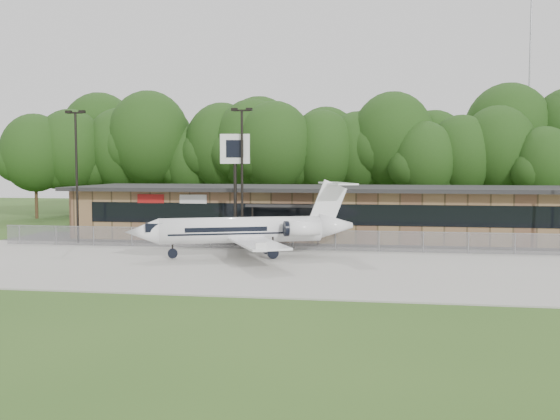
% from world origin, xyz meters
% --- Properties ---
extents(ground, '(160.00, 160.00, 0.00)m').
position_xyz_m(ground, '(0.00, 0.00, 0.00)').
color(ground, '#2D4F1C').
rests_on(ground, ground).
extents(apron, '(64.00, 18.00, 0.08)m').
position_xyz_m(apron, '(0.00, 8.00, 0.04)').
color(apron, '#9E9B93').
rests_on(apron, ground).
extents(parking_lot, '(50.00, 9.00, 0.06)m').
position_xyz_m(parking_lot, '(0.00, 19.50, 0.03)').
color(parking_lot, '#383835').
rests_on(parking_lot, ground).
extents(terminal, '(41.00, 11.65, 4.30)m').
position_xyz_m(terminal, '(-0.00, 23.94, 2.18)').
color(terminal, olive).
rests_on(terminal, ground).
extents(fence, '(46.00, 0.04, 1.52)m').
position_xyz_m(fence, '(0.00, 15.00, 0.78)').
color(fence, gray).
rests_on(fence, ground).
extents(treeline, '(72.00, 12.00, 15.00)m').
position_xyz_m(treeline, '(0.00, 42.00, 7.50)').
color(treeline, '#1C3511').
rests_on(treeline, ground).
extents(radio_mast, '(0.20, 0.20, 25.00)m').
position_xyz_m(radio_mast, '(22.00, 48.00, 12.50)').
color(radio_mast, gray).
rests_on(radio_mast, ground).
extents(light_pole_left, '(1.55, 0.30, 10.23)m').
position_xyz_m(light_pole_left, '(-18.00, 16.50, 5.98)').
color(light_pole_left, black).
rests_on(light_pole_left, ground).
extents(light_pole_mid, '(1.55, 0.30, 10.23)m').
position_xyz_m(light_pole_mid, '(-5.00, 16.50, 5.98)').
color(light_pole_mid, black).
rests_on(light_pole_mid, ground).
extents(business_jet, '(14.71, 13.16, 5.03)m').
position_xyz_m(business_jet, '(-3.35, 11.13, 1.80)').
color(business_jet, white).
rests_on(business_jet, ground).
extents(suv, '(5.93, 3.49, 1.55)m').
position_xyz_m(suv, '(-9.38, 18.48, 0.77)').
color(suv, '#2F3032').
rests_on(suv, ground).
extents(pole_sign, '(2.20, 0.46, 8.36)m').
position_xyz_m(pole_sign, '(-5.59, 16.79, 6.39)').
color(pole_sign, black).
rests_on(pole_sign, ground).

